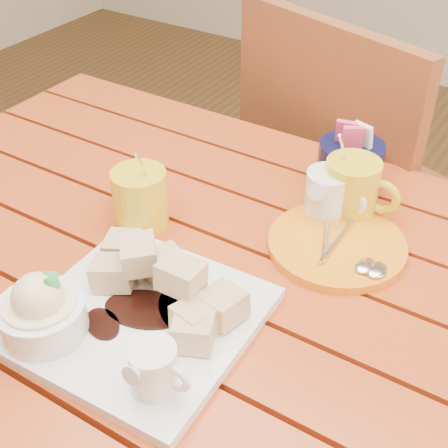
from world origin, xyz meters
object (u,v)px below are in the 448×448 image
Objects in this scene: table at (205,315)px; orange_saucer at (338,245)px; dessert_plate at (118,311)px; coffee_mug_left at (139,197)px; chair_far at (348,194)px; coffee_mug_right at (353,188)px.

table is 6.00× the size of orange_saucer.
coffee_mug_left reaches higher than dessert_plate.
orange_saucer is 0.53m from chair_far.
coffee_mug_right is (0.14, 0.38, 0.02)m from dessert_plate.
chair_far is (0.01, 0.74, -0.25)m from dessert_plate.
table is at bearing 84.80° from dessert_plate.
table is 8.62× the size of coffee_mug_right.
coffee_mug_left is 0.14× the size of chair_far.
table is 0.30m from coffee_mug_right.
dessert_plate is at bearing -119.50° from orange_saucer.
dessert_plate is at bearing -113.16° from coffee_mug_right.
orange_saucer is at bearing 42.83° from coffee_mug_left.
coffee_mug_right reaches higher than dessert_plate.
chair_far reaches higher than coffee_mug_right.
coffee_mug_left is 0.32m from coffee_mug_right.
coffee_mug_left is at bearing -160.38° from orange_saucer.
dessert_plate is 0.79m from chair_far.
coffee_mug_right is at bearing 69.39° from dessert_plate.
orange_saucer is at bearing -79.92° from coffee_mug_right.
coffee_mug_right is at bearing 127.92° from chair_far.
coffee_mug_right is (0.13, 0.22, 0.16)m from table.
coffee_mug_left is at bearing -146.18° from coffee_mug_right.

